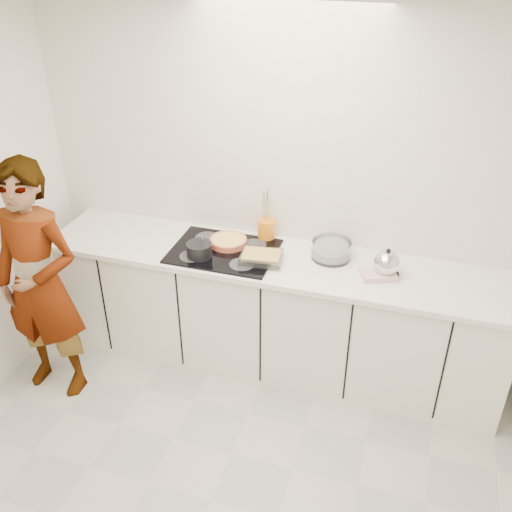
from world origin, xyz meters
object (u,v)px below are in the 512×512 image
(saucepan, at_px, (199,250))
(utensil_crock, at_px, (266,230))
(baking_dish, at_px, (261,257))
(mixing_bowl, at_px, (331,250))
(kettle, at_px, (387,264))
(tart_dish, at_px, (228,241))
(cook, at_px, (40,284))
(hob, at_px, (224,251))

(saucepan, bearing_deg, utensil_crock, 47.20)
(baking_dish, xyz_separation_m, mixing_bowl, (0.44, 0.20, 0.01))
(baking_dish, xyz_separation_m, kettle, (0.82, 0.08, 0.04))
(tart_dish, xyz_separation_m, mixing_bowl, (0.72, 0.05, 0.02))
(baking_dish, bearing_deg, utensil_crock, 100.58)
(cook, bearing_deg, kettle, 18.28)
(baking_dish, bearing_deg, kettle, 5.91)
(hob, distance_m, tart_dish, 0.10)
(hob, height_order, baking_dish, baking_dish)
(tart_dish, height_order, saucepan, saucepan)
(saucepan, distance_m, mixing_bowl, 0.90)
(mixing_bowl, bearing_deg, utensil_crock, 166.06)
(kettle, xyz_separation_m, utensil_crock, (-0.88, 0.24, -0.01))
(kettle, distance_m, utensil_crock, 0.91)
(hob, relative_size, tart_dish, 2.62)
(hob, height_order, saucepan, saucepan)
(hob, distance_m, cook, 1.23)
(cook, bearing_deg, baking_dish, 24.82)
(utensil_crock, bearing_deg, saucepan, -132.80)
(mixing_bowl, xyz_separation_m, kettle, (0.38, -0.12, 0.03))
(saucepan, relative_size, baking_dish, 0.74)
(hob, bearing_deg, cook, -147.94)
(hob, bearing_deg, saucepan, -136.89)
(mixing_bowl, relative_size, cook, 0.16)
(tart_dish, height_order, utensil_crock, utensil_crock)
(baking_dish, bearing_deg, saucepan, -170.94)
(mixing_bowl, relative_size, utensil_crock, 1.85)
(saucepan, bearing_deg, baking_dish, 9.06)
(hob, relative_size, saucepan, 3.24)
(tart_dish, xyz_separation_m, cook, (-1.05, -0.75, -0.10))
(hob, relative_size, baking_dish, 2.40)
(mixing_bowl, distance_m, utensil_crock, 0.51)
(tart_dish, height_order, baking_dish, baking_dish)
(utensil_crock, bearing_deg, baking_dish, -79.42)
(saucepan, relative_size, utensil_crock, 1.46)
(tart_dish, relative_size, baking_dish, 0.92)
(mixing_bowl, bearing_deg, tart_dish, -175.88)
(baking_dish, relative_size, kettle, 1.50)
(utensil_crock, bearing_deg, hob, -130.73)
(kettle, bearing_deg, cook, -162.38)
(hob, relative_size, utensil_crock, 4.74)
(tart_dish, distance_m, cook, 1.29)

